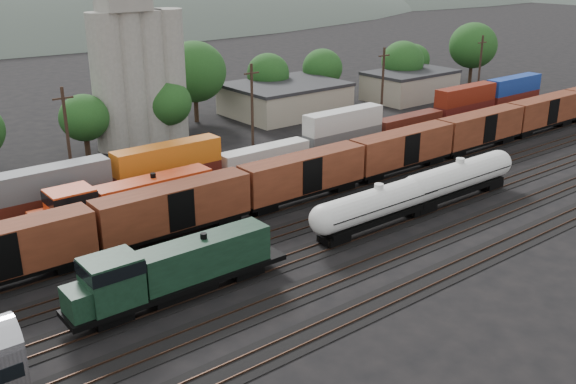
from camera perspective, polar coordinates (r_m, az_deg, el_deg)
ground at (r=61.17m, az=-0.25°, el=-3.54°), size 600.00×600.00×0.00m
tracks at (r=61.15m, az=-0.25°, el=-3.50°), size 180.00×33.20×0.20m
green_locomotive at (r=48.85m, az=-10.58°, el=-6.88°), size 18.00×3.18×4.76m
tank_car_a at (r=61.36m, az=8.00°, el=-1.08°), size 16.43×2.94×4.31m
tank_car_b at (r=70.24m, az=14.93°, el=1.28°), size 16.96×3.04×4.44m
orange_locomotive at (r=62.59m, az=-14.48°, el=-0.91°), size 19.60×3.27×4.90m
boxcar_string at (r=72.38m, az=6.08°, el=2.82°), size 184.40×2.90×4.20m
container_wall at (r=70.18m, az=-10.13°, el=1.77°), size 160.00×2.60×5.80m
grain_silo at (r=89.48m, az=-13.25°, el=11.13°), size 13.40×5.00×29.00m
industrial_sheds at (r=92.00m, az=-10.74°, el=6.02°), size 119.38×17.26×5.10m
tree_band at (r=87.72m, az=-23.09°, el=7.36°), size 165.41×17.22×14.24m
utility_poles at (r=76.74m, az=-10.55°, el=6.01°), size 122.20×0.36×12.00m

